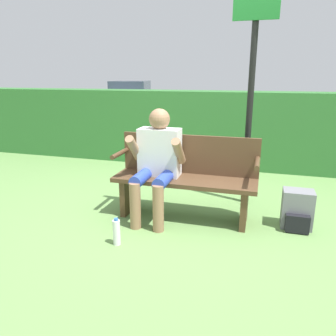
{
  "coord_description": "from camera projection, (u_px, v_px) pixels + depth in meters",
  "views": [
    {
      "loc": [
        0.75,
        -3.19,
        1.49
      ],
      "look_at": [
        -0.15,
        -0.1,
        0.57
      ],
      "focal_mm": 35.0,
      "sensor_mm": 36.0,
      "label": 1
    }
  ],
  "objects": [
    {
      "name": "backpack",
      "position": [
        297.0,
        210.0,
        3.27
      ],
      "size": [
        0.3,
        0.29,
        0.39
      ],
      "color": "slate",
      "rests_on": "ground"
    },
    {
      "name": "park_bench",
      "position": [
        186.0,
        177.0,
        3.49
      ],
      "size": [
        1.5,
        0.44,
        0.87
      ],
      "color": "#513823",
      "rests_on": "ground"
    },
    {
      "name": "ground_plane",
      "position": [
        184.0,
        217.0,
        3.56
      ],
      "size": [
        40.0,
        40.0,
        0.0
      ],
      "primitive_type": "plane",
      "color": "#668E4C"
    },
    {
      "name": "water_bottle",
      "position": [
        117.0,
        232.0,
        2.95
      ],
      "size": [
        0.07,
        0.07,
        0.26
      ],
      "color": "white",
      "rests_on": "ground"
    },
    {
      "name": "signpost",
      "position": [
        251.0,
        86.0,
        3.61
      ],
      "size": [
        0.47,
        0.09,
        2.34
      ],
      "color": "black",
      "rests_on": "ground"
    },
    {
      "name": "hedge_back",
      "position": [
        216.0,
        129.0,
        5.48
      ],
      "size": [
        12.0,
        0.59,
        1.23
      ],
      "color": "#337033",
      "rests_on": "ground"
    },
    {
      "name": "parked_car",
      "position": [
        131.0,
        96.0,
        14.19
      ],
      "size": [
        2.5,
        4.6,
        1.23
      ],
      "rotation": [
        0.0,
        0.0,
        1.77
      ],
      "color": "silver",
      "rests_on": "ground"
    },
    {
      "name": "person_seated",
      "position": [
        157.0,
        159.0,
        3.41
      ],
      "size": [
        0.57,
        0.6,
        1.16
      ],
      "color": "silver",
      "rests_on": "ground"
    }
  ]
}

